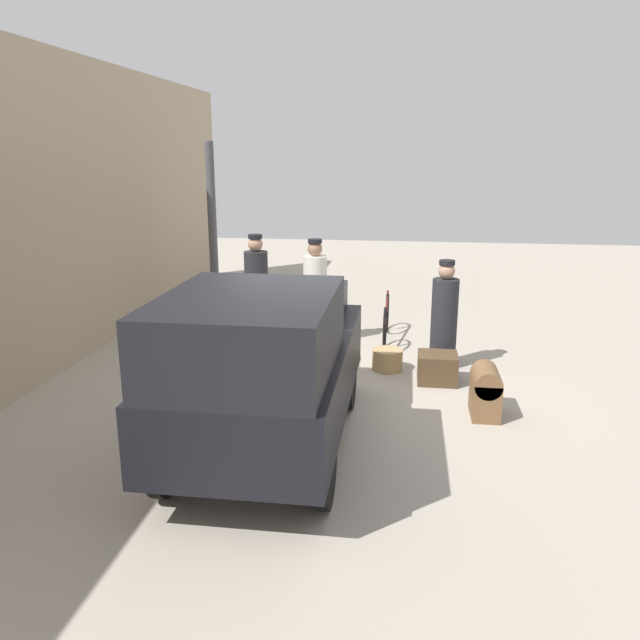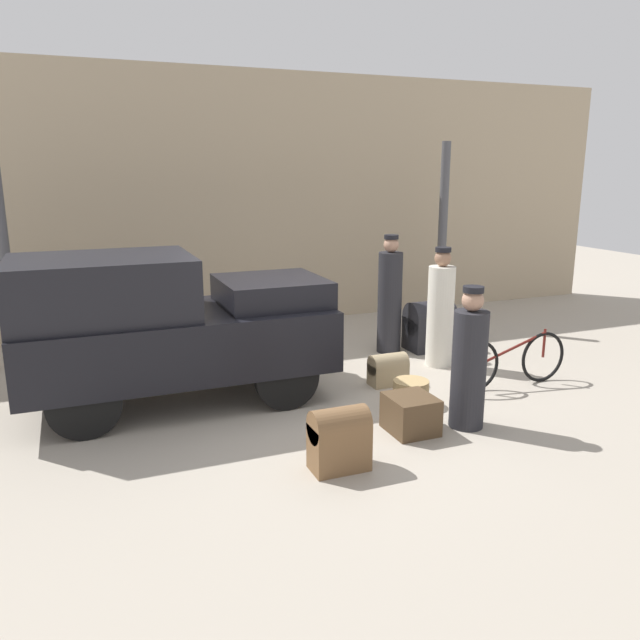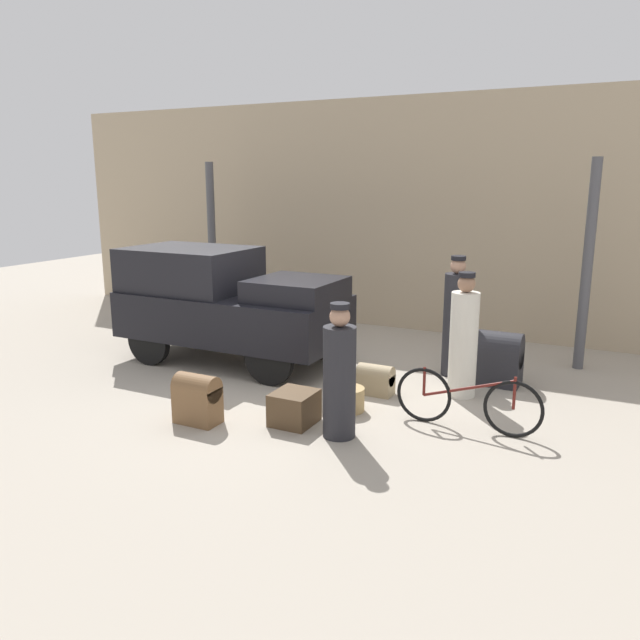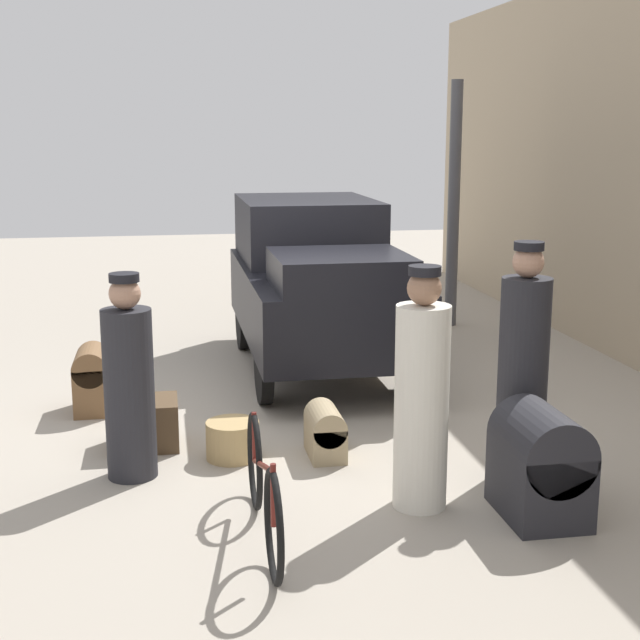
{
  "view_description": "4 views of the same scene",
  "coord_description": "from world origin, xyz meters",
  "px_view_note": "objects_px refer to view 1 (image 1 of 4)",
  "views": [
    {
      "loc": [
        -7.65,
        -0.9,
        3.08
      ],
      "look_at": [
        0.2,
        0.2,
        0.95
      ],
      "focal_mm": 35.0,
      "sensor_mm": 36.0,
      "label": 1
    },
    {
      "loc": [
        -2.67,
        -6.95,
        2.83
      ],
      "look_at": [
        0.2,
        0.2,
        0.95
      ],
      "focal_mm": 35.0,
      "sensor_mm": 36.0,
      "label": 2
    },
    {
      "loc": [
        4.2,
        -7.72,
        2.98
      ],
      "look_at": [
        0.2,
        0.2,
        0.95
      ],
      "focal_mm": 35.0,
      "sensor_mm": 36.0,
      "label": 3
    },
    {
      "loc": [
        8.0,
        -1.18,
        2.65
      ],
      "look_at": [
        0.2,
        0.2,
        0.95
      ],
      "focal_mm": 50.0,
      "sensor_mm": 36.0,
      "label": 4
    }
  ],
  "objects_px": {
    "porter_carrying_trunk": "(315,297)",
    "suitcase_tan_flat": "(274,314)",
    "suitcase_small_leather": "(486,390)",
    "truck": "(266,360)",
    "conductor_in_dark_uniform": "(257,296)",
    "trunk_umber_medium": "(437,368)",
    "trunk_barrel_dark": "(337,352)",
    "bicycle": "(386,319)",
    "wicker_basket": "(387,360)",
    "porter_with_bicycle": "(444,319)"
  },
  "relations": [
    {
      "from": "porter_carrying_trunk",
      "to": "suitcase_tan_flat",
      "type": "height_order",
      "value": "porter_carrying_trunk"
    },
    {
      "from": "suitcase_small_leather",
      "to": "truck",
      "type": "bearing_deg",
      "value": 117.7
    },
    {
      "from": "conductor_in_dark_uniform",
      "to": "trunk_umber_medium",
      "type": "bearing_deg",
      "value": -113.52
    },
    {
      "from": "trunk_barrel_dark",
      "to": "suitcase_small_leather",
      "type": "relative_size",
      "value": 0.79
    },
    {
      "from": "bicycle",
      "to": "conductor_in_dark_uniform",
      "type": "relative_size",
      "value": 0.96
    },
    {
      "from": "trunk_barrel_dark",
      "to": "porter_carrying_trunk",
      "type": "bearing_deg",
      "value": 23.98
    },
    {
      "from": "wicker_basket",
      "to": "suitcase_small_leather",
      "type": "bearing_deg",
      "value": -140.71
    },
    {
      "from": "bicycle",
      "to": "porter_carrying_trunk",
      "type": "xyz_separation_m",
      "value": [
        -0.36,
        1.16,
        0.44
      ]
    },
    {
      "from": "porter_carrying_trunk",
      "to": "suitcase_small_leather",
      "type": "distance_m",
      "value": 3.66
    },
    {
      "from": "truck",
      "to": "wicker_basket",
      "type": "distance_m",
      "value": 3.11
    },
    {
      "from": "bicycle",
      "to": "porter_carrying_trunk",
      "type": "bearing_deg",
      "value": 107.17
    },
    {
      "from": "conductor_in_dark_uniform",
      "to": "suitcase_tan_flat",
      "type": "bearing_deg",
      "value": -10.68
    },
    {
      "from": "bicycle",
      "to": "trunk_barrel_dark",
      "type": "bearing_deg",
      "value": 155.07
    },
    {
      "from": "conductor_in_dark_uniform",
      "to": "trunk_barrel_dark",
      "type": "height_order",
      "value": "conductor_in_dark_uniform"
    },
    {
      "from": "trunk_umber_medium",
      "to": "suitcase_small_leather",
      "type": "distance_m",
      "value": 1.21
    },
    {
      "from": "truck",
      "to": "suitcase_tan_flat",
      "type": "height_order",
      "value": "truck"
    },
    {
      "from": "porter_carrying_trunk",
      "to": "suitcase_tan_flat",
      "type": "relative_size",
      "value": 2.22
    },
    {
      "from": "conductor_in_dark_uniform",
      "to": "suitcase_tan_flat",
      "type": "relative_size",
      "value": 2.35
    },
    {
      "from": "bicycle",
      "to": "trunk_umber_medium",
      "type": "xyz_separation_m",
      "value": [
        -1.95,
        -0.78,
        -0.15
      ]
    },
    {
      "from": "truck",
      "to": "suitcase_tan_flat",
      "type": "xyz_separation_m",
      "value": [
        4.24,
        0.84,
        -0.62
      ]
    },
    {
      "from": "conductor_in_dark_uniform",
      "to": "trunk_barrel_dark",
      "type": "xyz_separation_m",
      "value": [
        -0.74,
        -1.38,
        -0.63
      ]
    },
    {
      "from": "porter_carrying_trunk",
      "to": "trunk_umber_medium",
      "type": "xyz_separation_m",
      "value": [
        -1.59,
        -1.94,
        -0.59
      ]
    },
    {
      "from": "porter_carrying_trunk",
      "to": "conductor_in_dark_uniform",
      "type": "height_order",
      "value": "conductor_in_dark_uniform"
    },
    {
      "from": "truck",
      "to": "trunk_umber_medium",
      "type": "xyz_separation_m",
      "value": [
        2.34,
        -1.87,
        -0.81
      ]
    },
    {
      "from": "truck",
      "to": "porter_carrying_trunk",
      "type": "relative_size",
      "value": 2.11
    },
    {
      "from": "bicycle",
      "to": "truck",
      "type": "bearing_deg",
      "value": 165.73
    },
    {
      "from": "porter_carrying_trunk",
      "to": "trunk_barrel_dark",
      "type": "height_order",
      "value": "porter_carrying_trunk"
    },
    {
      "from": "porter_carrying_trunk",
      "to": "suitcase_small_leather",
      "type": "height_order",
      "value": "porter_carrying_trunk"
    },
    {
      "from": "bicycle",
      "to": "conductor_in_dark_uniform",
      "type": "bearing_deg",
      "value": 109.07
    },
    {
      "from": "porter_with_bicycle",
      "to": "suitcase_tan_flat",
      "type": "bearing_deg",
      "value": 66.17
    },
    {
      "from": "porter_with_bicycle",
      "to": "truck",
      "type": "bearing_deg",
      "value": 146.67
    },
    {
      "from": "wicker_basket",
      "to": "suitcase_small_leather",
      "type": "xyz_separation_m",
      "value": [
        -1.49,
        -1.22,
        0.17
      ]
    },
    {
      "from": "bicycle",
      "to": "porter_with_bicycle",
      "type": "bearing_deg",
      "value": -145.62
    },
    {
      "from": "truck",
      "to": "conductor_in_dark_uniform",
      "type": "xyz_separation_m",
      "value": [
        3.57,
        0.97,
        -0.16
      ]
    },
    {
      "from": "conductor_in_dark_uniform",
      "to": "trunk_umber_medium",
      "type": "distance_m",
      "value": 3.16
    },
    {
      "from": "suitcase_tan_flat",
      "to": "porter_carrying_trunk",
      "type": "bearing_deg",
      "value": -112.15
    },
    {
      "from": "trunk_barrel_dark",
      "to": "porter_with_bicycle",
      "type": "bearing_deg",
      "value": -83.95
    },
    {
      "from": "porter_with_bicycle",
      "to": "suitcase_tan_flat",
      "type": "distance_m",
      "value": 3.09
    },
    {
      "from": "truck",
      "to": "conductor_in_dark_uniform",
      "type": "distance_m",
      "value": 3.71
    },
    {
      "from": "wicker_basket",
      "to": "suitcase_tan_flat",
      "type": "xyz_separation_m",
      "value": [
        1.49,
        2.01,
        0.24
      ]
    },
    {
      "from": "trunk_barrel_dark",
      "to": "suitcase_tan_flat",
      "type": "xyz_separation_m",
      "value": [
        1.41,
        1.26,
        0.18
      ]
    },
    {
      "from": "trunk_umber_medium",
      "to": "porter_with_bicycle",
      "type": "bearing_deg",
      "value": -8.58
    },
    {
      "from": "porter_carrying_trunk",
      "to": "trunk_umber_medium",
      "type": "bearing_deg",
      "value": -129.24
    },
    {
      "from": "conductor_in_dark_uniform",
      "to": "bicycle",
      "type": "bearing_deg",
      "value": -70.93
    },
    {
      "from": "suitcase_small_leather",
      "to": "trunk_barrel_dark",
      "type": "bearing_deg",
      "value": 51.41
    },
    {
      "from": "porter_with_bicycle",
      "to": "suitcase_tan_flat",
      "type": "height_order",
      "value": "porter_with_bicycle"
    },
    {
      "from": "truck",
      "to": "conductor_in_dark_uniform",
      "type": "bearing_deg",
      "value": 15.15
    },
    {
      "from": "porter_with_bicycle",
      "to": "suitcase_small_leather",
      "type": "bearing_deg",
      "value": -166.46
    },
    {
      "from": "trunk_umber_medium",
      "to": "truck",
      "type": "bearing_deg",
      "value": 141.32
    },
    {
      "from": "bicycle",
      "to": "wicker_basket",
      "type": "distance_m",
      "value": 1.55
    }
  ]
}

